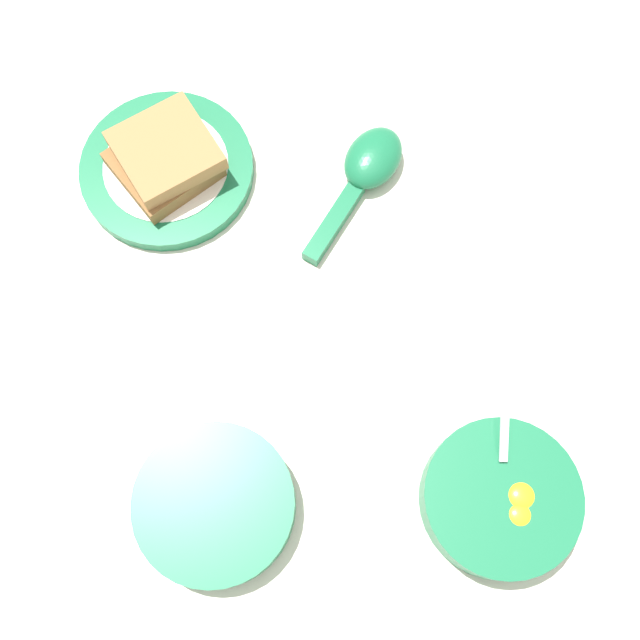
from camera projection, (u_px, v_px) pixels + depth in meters
name	position (u px, v px, depth m)	size (l,w,h in m)	color
ground_plane	(334.00, 303.00, 0.73)	(3.00, 3.00, 0.00)	silver
egg_bowl	(500.00, 498.00, 0.65)	(0.14, 0.14, 0.07)	#196B42
toast_plate	(167.00, 169.00, 0.76)	(0.18, 0.18, 0.02)	#196B42
toast_sandwich	(165.00, 157.00, 0.74)	(0.11, 0.11, 0.04)	brown
soup_spoon	(367.00, 168.00, 0.76)	(0.15, 0.13, 0.03)	#196B42
congee_bowl	(215.00, 505.00, 0.65)	(0.14, 0.14, 0.04)	#196B42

